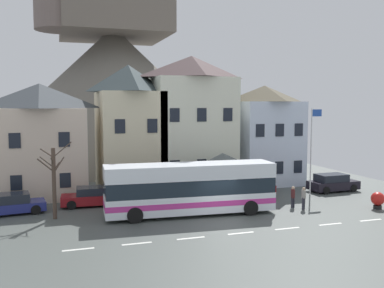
# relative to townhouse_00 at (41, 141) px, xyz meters

# --- Properties ---
(ground_plane) EXTENTS (40.00, 60.00, 0.07)m
(ground_plane) POSITION_rel_townhouse_00_xyz_m (10.95, -11.72, -4.51)
(ground_plane) COLOR #49504C
(townhouse_00) EXTENTS (6.80, 5.50, 8.95)m
(townhouse_00) POSITION_rel_townhouse_00_xyz_m (0.00, 0.00, 0.00)
(townhouse_00) COLOR beige
(townhouse_00) RESTS_ON ground_plane
(townhouse_01) EXTENTS (5.08, 6.86, 10.66)m
(townhouse_01) POSITION_rel_townhouse_00_xyz_m (7.11, 0.68, 0.85)
(townhouse_01) COLOR beige
(townhouse_01) RESTS_ON ground_plane
(townhouse_02) EXTENTS (6.87, 5.37, 11.49)m
(townhouse_02) POSITION_rel_townhouse_00_xyz_m (12.49, -0.07, 1.27)
(townhouse_02) COLOR silver
(townhouse_02) RESTS_ON ground_plane
(townhouse_03) EXTENTS (5.65, 5.84, 9.06)m
(townhouse_03) POSITION_rel_townhouse_00_xyz_m (19.67, 0.17, 0.05)
(townhouse_03) COLOR silver
(townhouse_03) RESTS_ON ground_plane
(hilltop_castle) EXTENTS (37.34, 37.34, 26.44)m
(hilltop_castle) POSITION_rel_townhouse_00_xyz_m (8.96, 23.29, 5.04)
(hilltop_castle) COLOR #69635A
(hilltop_castle) RESTS_ON ground_plane
(transit_bus) EXTENTS (11.42, 3.17, 3.41)m
(transit_bus) POSITION_rel_townhouse_00_xyz_m (9.48, -9.05, -2.75)
(transit_bus) COLOR white
(transit_bus) RESTS_ON ground_plane
(bus_shelter) EXTENTS (3.60, 3.60, 3.52)m
(bus_shelter) POSITION_rel_townhouse_00_xyz_m (13.54, -4.71, -1.54)
(bus_shelter) COLOR #473D33
(bus_shelter) RESTS_ON ground_plane
(parked_car_00) EXTENTS (4.25, 2.07, 1.47)m
(parked_car_00) POSITION_rel_townhouse_00_xyz_m (23.32, -5.34, -3.76)
(parked_car_00) COLOR black
(parked_car_00) RESTS_ON ground_plane
(parked_car_01) EXTENTS (4.08, 2.43, 1.41)m
(parked_car_01) POSITION_rel_townhouse_00_xyz_m (15.70, -5.06, -3.79)
(parked_car_01) COLOR maroon
(parked_car_01) RESTS_ON ground_plane
(parked_car_02) EXTENTS (4.44, 2.14, 1.37)m
(parked_car_02) POSITION_rel_townhouse_00_xyz_m (3.55, -4.43, -3.80)
(parked_car_02) COLOR maroon
(parked_car_02) RESTS_ON ground_plane
(parked_car_03) EXTENTS (4.23, 2.31, 1.37)m
(parked_car_03) POSITION_rel_townhouse_00_xyz_m (-1.81, -5.14, -3.81)
(parked_car_03) COLOR navy
(parked_car_03) RESTS_ON ground_plane
(pedestrian_00) EXTENTS (0.32, 0.32, 1.52)m
(pedestrian_00) POSITION_rel_townhouse_00_xyz_m (13.78, -7.44, -3.61)
(pedestrian_00) COLOR #2D2D38
(pedestrian_00) RESTS_ON ground_plane
(pedestrian_01) EXTENTS (0.32, 0.39, 1.54)m
(pedestrian_01) POSITION_rel_townhouse_00_xyz_m (15.91, -8.12, -3.67)
(pedestrian_01) COLOR #38332D
(pedestrian_01) RESTS_ON ground_plane
(pedestrian_02) EXTENTS (0.31, 0.29, 1.54)m
(pedestrian_02) POSITION_rel_townhouse_00_xyz_m (17.03, -9.43, -3.59)
(pedestrian_02) COLOR #2D2D38
(pedestrian_02) RESTS_ON ground_plane
(pedestrian_03) EXTENTS (0.31, 0.31, 1.58)m
(pedestrian_03) POSITION_rel_townhouse_00_xyz_m (17.46, -10.12, -3.58)
(pedestrian_03) COLOR #2D2D38
(pedestrian_03) RESTS_ON ground_plane
(public_bench) EXTENTS (1.42, 0.48, 0.87)m
(public_bench) POSITION_rel_townhouse_00_xyz_m (13.47, -2.33, -4.01)
(public_bench) COLOR #33473D
(public_bench) RESTS_ON ground_plane
(flagpole) EXTENTS (0.95, 0.10, 7.00)m
(flagpole) POSITION_rel_townhouse_00_xyz_m (20.70, -6.10, -0.42)
(flagpole) COLOR silver
(flagpole) RESTS_ON ground_plane
(harbour_buoy) EXTENTS (0.95, 0.95, 1.20)m
(harbour_buoy) POSITION_rel_townhouse_00_xyz_m (22.51, -11.61, -3.80)
(harbour_buoy) COLOR black
(harbour_buoy) RESTS_ON ground_plane
(bare_tree_01) EXTENTS (2.15, 1.45, 4.94)m
(bare_tree_01) POSITION_rel_townhouse_00_xyz_m (0.88, -7.37, -1.98)
(bare_tree_01) COLOR #47382D
(bare_tree_01) RESTS_ON ground_plane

